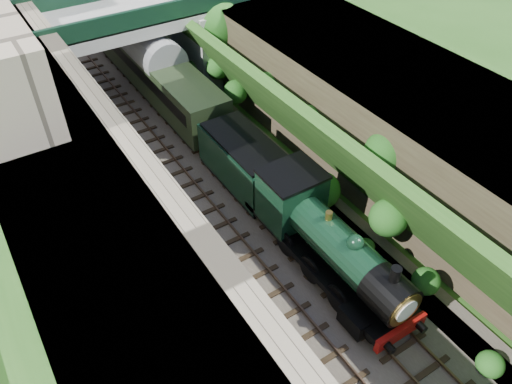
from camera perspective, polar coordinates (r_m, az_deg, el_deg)
name	(u,v)px	position (r m, az deg, el deg)	size (l,w,h in m)	color
ground	(351,331)	(22.95, 10.77, -15.33)	(160.00, 160.00, 0.00)	#1E4714
trackbed	(160,117)	(35.35, -10.91, 8.36)	(10.00, 90.00, 0.20)	#473F38
retaining_wall	(68,96)	(32.44, -20.64, 10.20)	(1.00, 90.00, 7.00)	#756B56
street_plateau_left	(8,113)	(32.13, -26.52, 8.05)	(6.00, 90.00, 7.00)	#262628
street_plateau_right	(275,44)	(37.78, 2.20, 16.59)	(8.00, 90.00, 6.25)	#262628
embankment_slope	(230,75)	(34.80, -3.01, 13.19)	(4.47, 90.00, 6.36)	#1E4714
track_left	(132,124)	(34.75, -13.95, 7.51)	(2.50, 90.00, 0.20)	black
track_right	(176,111)	(35.64, -9.17, 9.17)	(2.50, 90.00, 0.20)	black
road_bridge	(141,38)	(37.11, -12.96, 16.74)	(16.00, 6.40, 7.25)	gray
tree	(219,26)	(36.81, -4.22, 18.41)	(3.60, 3.80, 6.60)	black
locomotive	(328,242)	(23.47, 8.20, -5.72)	(3.10, 10.22, 3.83)	black
tender	(245,164)	(28.01, -1.28, 3.18)	(2.70, 6.00, 3.05)	black
coach_front	(153,68)	(37.49, -11.73, 13.72)	(2.90, 18.00, 3.70)	black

